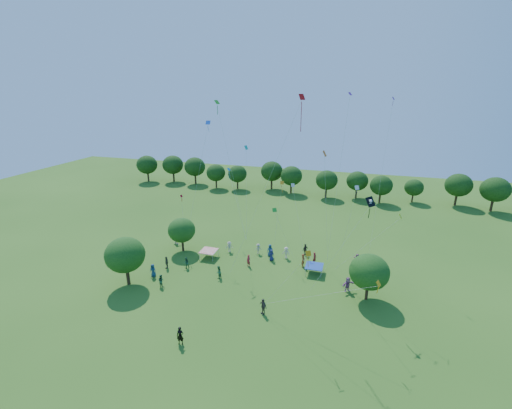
{
  "coord_description": "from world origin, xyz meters",
  "views": [
    {
      "loc": [
        9.75,
        -19.22,
        22.76
      ],
      "look_at": [
        0.0,
        14.0,
        11.0
      ],
      "focal_mm": 24.0,
      "sensor_mm": 36.0,
      "label": 1
    }
  ],
  "objects_px": {
    "near_tree_north": "(182,230)",
    "pirate_kite": "(369,204)",
    "tent_blue": "(314,266)",
    "man_in_black": "(180,336)",
    "tent_red_stripe": "(209,251)",
    "near_tree_east": "(369,272)",
    "red_high_kite": "(286,141)",
    "near_tree_west": "(125,255)"
  },
  "relations": [
    {
      "from": "near_tree_north",
      "to": "man_in_black",
      "type": "height_order",
      "value": "near_tree_north"
    },
    {
      "from": "near_tree_east",
      "to": "man_in_black",
      "type": "xyz_separation_m",
      "value": [
        -16.8,
        -12.49,
        -2.58
      ]
    },
    {
      "from": "near_tree_west",
      "to": "tent_blue",
      "type": "xyz_separation_m",
      "value": [
        21.48,
        9.01,
        -2.94
      ]
    },
    {
      "from": "near_tree_east",
      "to": "near_tree_north",
      "type": "bearing_deg",
      "value": 168.59
    },
    {
      "from": "tent_blue",
      "to": "red_high_kite",
      "type": "relative_size",
      "value": 0.1
    },
    {
      "from": "near_tree_north",
      "to": "red_high_kite",
      "type": "bearing_deg",
      "value": -21.09
    },
    {
      "from": "near_tree_east",
      "to": "tent_red_stripe",
      "type": "height_order",
      "value": "near_tree_east"
    },
    {
      "from": "near_tree_west",
      "to": "pirate_kite",
      "type": "relative_size",
      "value": 0.55
    },
    {
      "from": "near_tree_north",
      "to": "red_high_kite",
      "type": "distance_m",
      "value": 22.63
    },
    {
      "from": "near_tree_north",
      "to": "pirate_kite",
      "type": "bearing_deg",
      "value": -13.5
    },
    {
      "from": "near_tree_north",
      "to": "tent_red_stripe",
      "type": "height_order",
      "value": "near_tree_north"
    },
    {
      "from": "near_tree_east",
      "to": "red_high_kite",
      "type": "height_order",
      "value": "red_high_kite"
    },
    {
      "from": "tent_red_stripe",
      "to": "tent_blue",
      "type": "bearing_deg",
      "value": -0.79
    },
    {
      "from": "man_in_black",
      "to": "near_tree_north",
      "type": "bearing_deg",
      "value": 107.15
    },
    {
      "from": "near_tree_west",
      "to": "near_tree_north",
      "type": "relative_size",
      "value": 1.21
    },
    {
      "from": "man_in_black",
      "to": "tent_red_stripe",
      "type": "bearing_deg",
      "value": 95.08
    },
    {
      "from": "near_tree_north",
      "to": "tent_blue",
      "type": "xyz_separation_m",
      "value": [
        19.44,
        -1.13,
        -2.24
      ]
    },
    {
      "from": "near_tree_west",
      "to": "tent_blue",
      "type": "distance_m",
      "value": 23.48
    },
    {
      "from": "near_tree_north",
      "to": "red_high_kite",
      "type": "height_order",
      "value": "red_high_kite"
    },
    {
      "from": "tent_red_stripe",
      "to": "red_high_kite",
      "type": "height_order",
      "value": "red_high_kite"
    },
    {
      "from": "near_tree_north",
      "to": "tent_blue",
      "type": "relative_size",
      "value": 2.3
    },
    {
      "from": "near_tree_north",
      "to": "tent_blue",
      "type": "bearing_deg",
      "value": -3.34
    },
    {
      "from": "near_tree_east",
      "to": "red_high_kite",
      "type": "distance_m",
      "value": 17.21
    },
    {
      "from": "pirate_kite",
      "to": "red_high_kite",
      "type": "height_order",
      "value": "red_high_kite"
    },
    {
      "from": "tent_blue",
      "to": "red_high_kite",
      "type": "xyz_separation_m",
      "value": [
        -3.18,
        -5.13,
        16.69
      ]
    },
    {
      "from": "near_tree_east",
      "to": "tent_blue",
      "type": "bearing_deg",
      "value": 147.6
    },
    {
      "from": "man_in_black",
      "to": "tent_blue",
      "type": "bearing_deg",
      "value": 48.01
    },
    {
      "from": "near_tree_north",
      "to": "man_in_black",
      "type": "relative_size",
      "value": 2.76
    },
    {
      "from": "pirate_kite",
      "to": "near_tree_north",
      "type": "bearing_deg",
      "value": 166.5
    },
    {
      "from": "tent_blue",
      "to": "tent_red_stripe",
      "type": "bearing_deg",
      "value": 179.21
    },
    {
      "from": "near_tree_west",
      "to": "man_in_black",
      "type": "height_order",
      "value": "near_tree_west"
    },
    {
      "from": "near_tree_north",
      "to": "pirate_kite",
      "type": "xyz_separation_m",
      "value": [
        25.02,
        -6.01,
        8.34
      ]
    },
    {
      "from": "near_tree_west",
      "to": "red_high_kite",
      "type": "relative_size",
      "value": 0.29
    },
    {
      "from": "near_tree_east",
      "to": "tent_red_stripe",
      "type": "bearing_deg",
      "value": 168.61
    },
    {
      "from": "near_tree_west",
      "to": "tent_red_stripe",
      "type": "distance_m",
      "value": 11.71
    },
    {
      "from": "near_tree_west",
      "to": "pirate_kite",
      "type": "xyz_separation_m",
      "value": [
        27.06,
        4.14,
        7.63
      ]
    },
    {
      "from": "near_tree_east",
      "to": "man_in_black",
      "type": "height_order",
      "value": "near_tree_east"
    },
    {
      "from": "tent_blue",
      "to": "pirate_kite",
      "type": "relative_size",
      "value": 0.2
    },
    {
      "from": "near_tree_north",
      "to": "pirate_kite",
      "type": "distance_m",
      "value": 27.05
    },
    {
      "from": "man_in_black",
      "to": "red_high_kite",
      "type": "bearing_deg",
      "value": 47.92
    },
    {
      "from": "near_tree_east",
      "to": "tent_red_stripe",
      "type": "relative_size",
      "value": 2.49
    },
    {
      "from": "near_tree_north",
      "to": "pirate_kite",
      "type": "relative_size",
      "value": 0.46
    }
  ]
}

